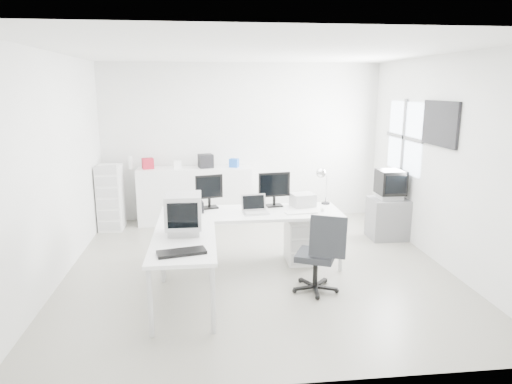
{
  "coord_description": "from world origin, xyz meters",
  "views": [
    {
      "loc": [
        -0.66,
        -5.73,
        2.37
      ],
      "look_at": [
        0.0,
        0.2,
        1.0
      ],
      "focal_mm": 32.0,
      "sensor_mm": 36.0,
      "label": 1
    }
  ],
  "objects": [
    {
      "name": "clutter_box_b",
      "position": [
        -1.16,
        2.24,
        1.06
      ],
      "size": [
        0.16,
        0.15,
        0.13
      ],
      "primitive_type": "cube",
      "rotation": [
        0.0,
        0.0,
        0.26
      ],
      "color": "white",
      "rests_on": "sideboard"
    },
    {
      "name": "clutter_bottle",
      "position": [
        -1.96,
        2.28,
        1.1
      ],
      "size": [
        0.07,
        0.07,
        0.22
      ],
      "primitive_type": "cylinder",
      "color": "white",
      "rests_on": "sideboard"
    },
    {
      "name": "crt_monitor",
      "position": [
        -0.93,
        -0.73,
        0.96
      ],
      "size": [
        0.36,
        0.36,
        0.41
      ],
      "primitive_type": null,
      "rotation": [
        0.0,
        0.0,
        -0.0
      ],
      "color": "#B7B7BA",
      "rests_on": "side_desk"
    },
    {
      "name": "filing_cabinet",
      "position": [
        -2.28,
        1.99,
        0.55
      ],
      "size": [
        0.39,
        0.46,
        1.1
      ],
      "primitive_type": "cube",
      "color": "white",
      "rests_on": "floor"
    },
    {
      "name": "crt_tv",
      "position": [
        2.22,
        1.0,
        0.88
      ],
      "size": [
        0.5,
        0.48,
        0.45
      ],
      "primitive_type": null,
      "color": "black",
      "rests_on": "tv_cabinet"
    },
    {
      "name": "lcd_monitor_large",
      "position": [
        0.27,
        0.37,
        0.98
      ],
      "size": [
        0.47,
        0.24,
        0.46
      ],
      "primitive_type": null,
      "rotation": [
        0.0,
        0.0,
        0.15
      ],
      "color": "black",
      "rests_on": "main_desk"
    },
    {
      "name": "desk_lamp",
      "position": [
        1.02,
        0.42,
        1.0
      ],
      "size": [
        0.2,
        0.2,
        0.51
      ],
      "primitive_type": null,
      "rotation": [
        0.0,
        0.0,
        -0.2
      ],
      "color": "silver",
      "rests_on": "main_desk"
    },
    {
      "name": "white_mouse",
      "position": [
        0.87,
        0.02,
        0.78
      ],
      "size": [
        0.06,
        0.06,
        0.06
      ],
      "primitive_type": "sphere",
      "color": "white",
      "rests_on": "main_desk"
    },
    {
      "name": "floor",
      "position": [
        0.0,
        0.0,
        0.0
      ],
      "size": [
        5.0,
        5.0,
        0.01
      ],
      "primitive_type": "cube",
      "color": "beige",
      "rests_on": "ground"
    },
    {
      "name": "window",
      "position": [
        2.48,
        1.2,
        1.6
      ],
      "size": [
        0.02,
        1.2,
        1.1
      ],
      "primitive_type": null,
      "color": "white",
      "rests_on": "right_wall"
    },
    {
      "name": "ceiling",
      "position": [
        0.0,
        0.0,
        2.8
      ],
      "size": [
        5.0,
        5.0,
        0.01
      ],
      "primitive_type": "cube",
      "color": "white",
      "rests_on": "back_wall"
    },
    {
      "name": "laser_printer",
      "position": [
        0.67,
        0.34,
        0.84
      ],
      "size": [
        0.36,
        0.32,
        0.18
      ],
      "primitive_type": "cube",
      "rotation": [
        0.0,
        0.0,
        0.22
      ],
      "color": "#B8B8B8",
      "rests_on": "main_desk"
    },
    {
      "name": "clutter_box_d",
      "position": [
        -0.16,
        2.24,
        1.07
      ],
      "size": [
        0.19,
        0.18,
        0.15
      ],
      "primitive_type": "cube",
      "rotation": [
        0.0,
        0.0,
        -0.38
      ],
      "color": "blue",
      "rests_on": "sideboard"
    },
    {
      "name": "white_keyboard",
      "position": [
        0.57,
        -0.03,
        0.76
      ],
      "size": [
        0.43,
        0.17,
        0.02
      ],
      "primitive_type": "cube",
      "rotation": [
        0.0,
        0.0,
        0.1
      ],
      "color": "white",
      "rests_on": "main_desk"
    },
    {
      "name": "clutter_box_a",
      "position": [
        -1.66,
        2.24,
        1.08
      ],
      "size": [
        0.22,
        0.21,
        0.19
      ],
      "primitive_type": "cube",
      "rotation": [
        0.0,
        0.0,
        0.29
      ],
      "color": "maroon",
      "rests_on": "sideboard"
    },
    {
      "name": "left_wall",
      "position": [
        -2.5,
        0.0,
        1.4
      ],
      "size": [
        0.02,
        5.0,
        2.8
      ],
      "primitive_type": "cube",
      "color": "silver",
      "rests_on": "floor"
    },
    {
      "name": "right_wall",
      "position": [
        2.5,
        0.0,
        1.4
      ],
      "size": [
        0.02,
        5.0,
        2.8
      ],
      "primitive_type": "cube",
      "color": "silver",
      "rests_on": "floor"
    },
    {
      "name": "black_keyboard",
      "position": [
        -0.93,
        -1.38,
        0.77
      ],
      "size": [
        0.51,
        0.3,
        0.03
      ],
      "primitive_type": "cube",
      "rotation": [
        0.0,
        0.0,
        0.22
      ],
      "color": "black",
      "rests_on": "side_desk"
    },
    {
      "name": "wall_picture",
      "position": [
        2.47,
        0.1,
        1.9
      ],
      "size": [
        0.04,
        0.9,
        0.6
      ],
      "primitive_type": null,
      "color": "black",
      "rests_on": "right_wall"
    },
    {
      "name": "laptop",
      "position": [
        -0.03,
        0.02,
        0.86
      ],
      "size": [
        0.37,
        0.38,
        0.22
      ],
      "primitive_type": null,
      "rotation": [
        0.0,
        0.0,
        0.13
      ],
      "color": "#B7B7BA",
      "rests_on": "main_desk"
    },
    {
      "name": "lcd_monitor_small",
      "position": [
        -0.63,
        0.37,
        0.99
      ],
      "size": [
        0.42,
        0.31,
        0.47
      ],
      "primitive_type": null,
      "rotation": [
        0.0,
        0.0,
        0.26
      ],
      "color": "black",
      "rests_on": "main_desk"
    },
    {
      "name": "inkjet_printer",
      "position": [
        -0.93,
        0.22,
        0.82
      ],
      "size": [
        0.45,
        0.38,
        0.14
      ],
      "primitive_type": "cube",
      "rotation": [
        0.0,
        0.0,
        0.16
      ],
      "color": "black",
      "rests_on": "main_desk"
    },
    {
      "name": "tv_cabinet",
      "position": [
        2.22,
        1.0,
        0.33
      ],
      "size": [
        0.6,
        0.49,
        0.65
      ],
      "primitive_type": "cube",
      "color": "slate",
      "rests_on": "floor"
    },
    {
      "name": "drawer_pedestal",
      "position": [
        0.62,
        0.17,
        0.3
      ],
      "size": [
        0.4,
        0.5,
        0.6
      ],
      "primitive_type": "cube",
      "color": "white",
      "rests_on": "floor"
    },
    {
      "name": "back_wall",
      "position": [
        0.0,
        2.5,
        1.4
      ],
      "size": [
        5.0,
        0.02,
        2.8
      ],
      "primitive_type": "cube",
      "color": "silver",
      "rests_on": "floor"
    },
    {
      "name": "clutter_box_c",
      "position": [
        -0.66,
        2.24,
        1.11
      ],
      "size": [
        0.29,
        0.27,
        0.24
      ],
      "primitive_type": "cube",
      "rotation": [
        0.0,
        0.0,
        0.26
      ],
      "color": "black",
      "rests_on": "sideboard"
    },
    {
      "name": "office_chair",
      "position": [
        0.6,
        -0.78,
        0.49
      ],
      "size": [
        0.75,
        0.75,
        0.97
      ],
      "primitive_type": null,
      "rotation": [
        0.0,
        0.0,
        -0.43
      ],
      "color": "#27292C",
      "rests_on": "floor"
    },
    {
      "name": "main_desk",
      "position": [
        -0.08,
        0.12,
        0.38
      ],
      "size": [
        2.4,
        0.8,
        0.75
      ],
      "primitive_type": null,
      "color": "white",
      "rests_on": "floor"
    },
    {
      "name": "sideboard",
      "position": [
        -0.86,
        2.24,
        0.5
      ],
      "size": [
        1.98,
        0.5,
        0.99
      ],
      "primitive_type": "cube",
      "color": "white",
      "rests_on": "floor"
    },
    {
      "name": "side_desk",
      "position": [
        -0.93,
        -0.98,
        0.38
      ],
      "size": [
        0.7,
        1.4,
        0.75
      ],
      "primitive_type": null,
      "color": "white",
      "rests_on": "floor"
    }
  ]
}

